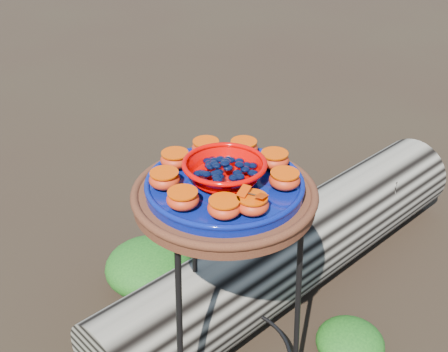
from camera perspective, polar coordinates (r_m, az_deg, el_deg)
name	(u,v)px	position (r m, az deg, el deg)	size (l,w,h in m)	color
plant_stand	(224,305)	(1.64, 0.05, -13.02)	(0.44, 0.44, 0.70)	black
terracotta_saucer	(225,197)	(1.41, 0.06, -2.13)	(0.46, 0.46, 0.04)	#41150F
cobalt_plate	(225,186)	(1.39, 0.06, -1.04)	(0.39, 0.39, 0.03)	#04114F
red_bowl	(225,172)	(1.37, 0.06, 0.40)	(0.20, 0.20, 0.05)	#D30200
glass_gems	(225,158)	(1.35, 0.06, 1.87)	(0.15, 0.15, 0.03)	black
orange_half_0	(252,204)	(1.26, 2.89, -2.91)	(0.08, 0.08, 0.04)	#AD330A
orange_half_1	(285,180)	(1.36, 6.17, -0.40)	(0.08, 0.08, 0.04)	#AD330A
orange_half_2	(274,160)	(1.44, 5.14, 1.64)	(0.08, 0.08, 0.04)	#AD330A
orange_half_3	(244,148)	(1.49, 2.02, 2.86)	(0.08, 0.08, 0.04)	#AD330A
orange_half_4	(206,148)	(1.49, -1.84, 2.87)	(0.08, 0.08, 0.04)	#AD330A
orange_half_5	(175,160)	(1.44, -4.99, 1.67)	(0.08, 0.08, 0.04)	#AD330A
orange_half_6	(165,180)	(1.36, -6.06, -0.36)	(0.08, 0.08, 0.04)	#AD330A
orange_half_7	(183,199)	(1.28, -4.20, -2.38)	(0.08, 0.08, 0.04)	#AD330A
orange_half_8	(224,208)	(1.25, 0.02, -3.26)	(0.08, 0.08, 0.04)	#AD330A
butterfly	(253,194)	(1.25, 2.92, -1.84)	(0.08, 0.05, 0.01)	#C52E00
driftwood_log	(294,249)	(2.16, 7.11, -7.35)	(1.71, 0.45, 0.32)	black
foliage_right	(350,342)	(1.99, 12.70, -16.10)	(0.23, 0.23, 0.11)	#144211
foliage_back	(149,265)	(2.20, -7.62, -8.96)	(0.34, 0.34, 0.17)	#144211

